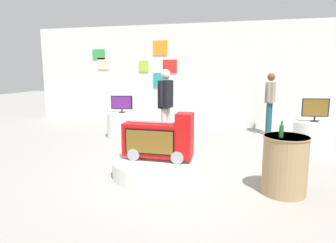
% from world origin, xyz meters
% --- Properties ---
extents(ground_plane, '(30.00, 30.00, 0.00)m').
position_xyz_m(ground_plane, '(0.00, 0.00, 0.00)').
color(ground_plane, gray).
extents(back_wall_display, '(11.98, 0.13, 3.09)m').
position_xyz_m(back_wall_display, '(-0.01, 4.49, 1.55)').
color(back_wall_display, silver).
rests_on(back_wall_display, ground).
extents(main_display_pedestal, '(1.52, 1.52, 0.27)m').
position_xyz_m(main_display_pedestal, '(-0.19, -0.24, 0.14)').
color(main_display_pedestal, silver).
rests_on(main_display_pedestal, ground).
extents(novelty_firetruck_tv, '(1.17, 0.41, 0.80)m').
position_xyz_m(novelty_firetruck_tv, '(-0.17, -0.24, 0.60)').
color(novelty_firetruck_tv, gray).
rests_on(novelty_firetruck_tv, main_display_pedestal).
extents(display_pedestal_left_rear, '(0.83, 0.83, 0.64)m').
position_xyz_m(display_pedestal_left_rear, '(2.56, 2.18, 0.32)').
color(display_pedestal_left_rear, silver).
rests_on(display_pedestal_left_rear, ground).
extents(tv_on_left_rear, '(0.55, 0.17, 0.50)m').
position_xyz_m(tv_on_left_rear, '(2.56, 2.17, 0.93)').
color(tv_on_left_rear, black).
rests_on(tv_on_left_rear, display_pedestal_left_rear).
extents(display_pedestal_center_rear, '(0.77, 0.77, 0.64)m').
position_xyz_m(display_pedestal_center_rear, '(-1.96, 2.24, 0.32)').
color(display_pedestal_center_rear, silver).
rests_on(display_pedestal_center_rear, ground).
extents(tv_on_center_rear, '(0.54, 0.17, 0.44)m').
position_xyz_m(tv_on_center_rear, '(-1.97, 2.23, 0.89)').
color(tv_on_center_rear, black).
rests_on(tv_on_center_rear, display_pedestal_center_rear).
extents(side_table_round, '(0.64, 0.64, 0.85)m').
position_xyz_m(side_table_round, '(1.79, -0.46, 0.43)').
color(side_table_round, '#9E7F56').
rests_on(side_table_round, ground).
extents(bottle_on_side_table, '(0.06, 0.06, 0.23)m').
position_xyz_m(bottle_on_side_table, '(1.70, -0.57, 0.94)').
color(bottle_on_side_table, '#195926').
rests_on(bottle_on_side_table, side_table_round).
extents(shopper_browsing_near_truck, '(0.24, 0.56, 1.75)m').
position_xyz_m(shopper_browsing_near_truck, '(-0.49, 1.24, 1.03)').
color(shopper_browsing_near_truck, '#B2ADA3').
rests_on(shopper_browsing_near_truck, ground).
extents(shopper_browsing_rear, '(0.28, 0.55, 1.64)m').
position_xyz_m(shopper_browsing_rear, '(1.68, 3.62, 0.96)').
color(shopper_browsing_rear, '#194751').
rests_on(shopper_browsing_rear, ground).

